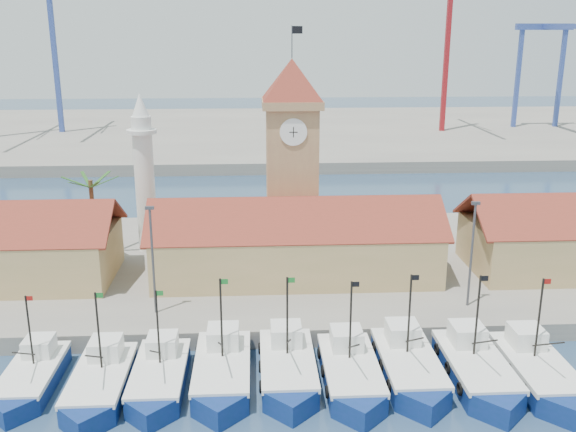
{
  "coord_description": "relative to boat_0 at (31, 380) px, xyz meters",
  "views": [
    {
      "loc": [
        -3.79,
        -36.85,
        23.78
      ],
      "look_at": [
        -0.81,
        18.0,
        7.82
      ],
      "focal_mm": 40.0,
      "sensor_mm": 36.0,
      "label": 1
    }
  ],
  "objects": [
    {
      "name": "ground",
      "position": [
        19.31,
        -3.15,
        -0.72
      ],
      "size": [
        400.0,
        400.0,
        0.0
      ],
      "primitive_type": "plane",
      "color": "#1C364B",
      "rests_on": "ground"
    },
    {
      "name": "quay",
      "position": [
        19.31,
        20.85,
        0.03
      ],
      "size": [
        140.0,
        32.0,
        1.5
      ],
      "primitive_type": "cube",
      "color": "gray",
      "rests_on": "ground"
    },
    {
      "name": "terminal",
      "position": [
        19.31,
        106.85,
        0.28
      ],
      "size": [
        240.0,
        80.0,
        2.0
      ],
      "primitive_type": "cube",
      "color": "gray",
      "rests_on": "ground"
    },
    {
      "name": "boat_0",
      "position": [
        0.0,
        0.0,
        0.0
      ],
      "size": [
        3.35,
        9.17,
        6.94
      ],
      "color": "navy",
      "rests_on": "ground"
    },
    {
      "name": "boat_1",
      "position": [
        4.92,
        -1.1,
        0.06
      ],
      "size": [
        3.64,
        9.96,
        7.54
      ],
      "color": "navy",
      "rests_on": "ground"
    },
    {
      "name": "boat_2",
      "position": [
        8.8,
        -0.56,
        0.04
      ],
      "size": [
        3.55,
        9.74,
        7.37
      ],
      "color": "navy",
      "rests_on": "ground"
    },
    {
      "name": "boat_3",
      "position": [
        13.11,
        -0.16,
        0.11
      ],
      "size": [
        3.84,
        10.53,
        7.97
      ],
      "color": "navy",
      "rests_on": "ground"
    },
    {
      "name": "boat_4",
      "position": [
        17.7,
        0.05,
        0.1
      ],
      "size": [
        3.81,
        10.42,
        7.89
      ],
      "color": "navy",
      "rests_on": "ground"
    },
    {
      "name": "boat_5",
      "position": [
        22.03,
        -0.82,
        0.09
      ],
      "size": [
        3.78,
        10.36,
        7.84
      ],
      "color": "navy",
      "rests_on": "ground"
    },
    {
      "name": "boat_6",
      "position": [
        26.26,
        -0.26,
        0.11
      ],
      "size": [
        3.87,
        10.6,
        8.02
      ],
      "color": "navy",
      "rests_on": "ground"
    },
    {
      "name": "boat_7",
      "position": [
        30.89,
        -0.89,
        0.12
      ],
      "size": [
        3.91,
        10.71,
        8.11
      ],
      "color": "navy",
      "rests_on": "ground"
    },
    {
      "name": "boat_8",
      "position": [
        35.09,
        -1.34,
        0.11
      ],
      "size": [
        3.85,
        10.54,
        7.97
      ],
      "color": "navy",
      "rests_on": "ground"
    },
    {
      "name": "hall_center",
      "position": [
        19.31,
        16.85,
        3.27
      ],
      "size": [
        27.04,
        10.13,
        7.61
      ],
      "color": "tan",
      "rests_on": "quay"
    },
    {
      "name": "clock_tower",
      "position": [
        19.31,
        22.85,
        11.24
      ],
      "size": [
        5.8,
        5.8,
        22.7
      ],
      "color": "tan",
      "rests_on": "quay"
    },
    {
      "name": "minaret",
      "position": [
        4.31,
        24.85,
        9.01
      ],
      "size": [
        3.0,
        3.0,
        16.3
      ],
      "color": "silver",
      "rests_on": "quay"
    },
    {
      "name": "palm_tree",
      "position": [
        -0.69,
        22.85,
        5.53
      ],
      "size": [
        5.6,
        5.03,
        8.39
      ],
      "color": "brown",
      "rests_on": "quay"
    },
    {
      "name": "lamp_posts",
      "position": [
        19.81,
        8.85,
        5.76
      ],
      "size": [
        80.7,
        0.25,
        9.03
      ],
      "color": "#3F3F44",
      "rests_on": "quay"
    },
    {
      "name": "crane_blue_near",
      "position": [
        -27.04,
        103.52,
        22.34
      ],
      "size": [
        1.0,
        31.46,
        38.12
      ],
      "color": "#324A9B",
      "rests_on": "terminal"
    },
    {
      "name": "crane_red_right",
      "position": [
        57.89,
        100.7,
        26.34
      ],
      "size": [
        1.0,
        31.39,
        45.39
      ],
      "color": "maroon",
      "rests_on": "terminal"
    },
    {
      "name": "gantry",
      "position": [
        81.31,
        103.5,
        19.32
      ],
      "size": [
        13.0,
        22.0,
        23.2
      ],
      "color": "#324A9B",
      "rests_on": "terminal"
    }
  ]
}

